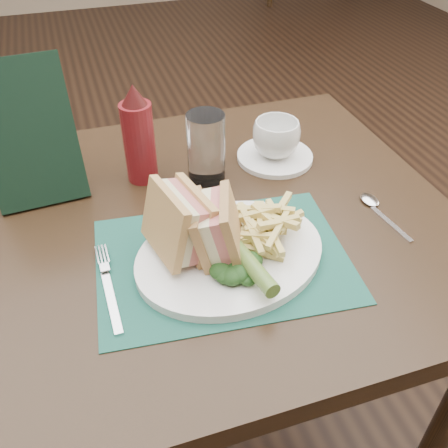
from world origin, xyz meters
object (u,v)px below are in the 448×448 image
sandwich_half_b (203,227)px  saucer (275,157)px  ketchup_bottle (138,134)px  plate (230,255)px  coffee_cup (276,138)px  drinking_glass (206,148)px  placemat (223,259)px  sandwich_half_a (165,227)px  check_presenter (29,134)px  table_main (199,353)px

sandwich_half_b → saucer: bearing=66.7°
sandwich_half_b → ketchup_bottle: (-0.05, 0.25, 0.03)m
plate → coffee_cup: 0.31m
plate → drinking_glass: size_ratio=2.31×
plate → sandwich_half_b: size_ratio=3.04×
plate → saucer: (0.18, 0.25, -0.00)m
placemat → coffee_cup: 0.31m
sandwich_half_a → drinking_glass: size_ratio=0.85×
placemat → plate: plate is taller
sandwich_half_a → saucer: (0.27, 0.23, -0.07)m
plate → drinking_glass: drinking_glass is taller
ketchup_bottle → check_presenter: check_presenter is taller
sandwich_half_b → coffee_cup: bearing=66.7°
saucer → table_main: bearing=-146.9°
sandwich_half_b → coffee_cup: 0.32m
sandwich_half_b → ketchup_bottle: ketchup_bottle is taller
placemat → coffee_cup: size_ratio=4.17×
table_main → coffee_cup: coffee_cup is taller
saucer → check_presenter: size_ratio=0.60×
sandwich_half_b → drinking_glass: (0.07, 0.22, -0.00)m
plate → ketchup_bottle: bearing=94.4°
plate → ketchup_bottle: ketchup_bottle is taller
table_main → coffee_cup: (0.21, 0.13, 0.42)m
sandwich_half_b → check_presenter: size_ratio=0.40×
sandwich_half_a → ketchup_bottle: (0.01, 0.24, 0.02)m
check_presenter → sandwich_half_b: bearing=-53.4°
placemat → drinking_glass: bearing=79.6°
sandwich_half_b → coffee_cup: sandwich_half_b is taller
sandwich_half_a → ketchup_bottle: ketchup_bottle is taller
placemat → table_main: bearing=99.2°
sandwich_half_b → saucer: sandwich_half_b is taller
plate → ketchup_bottle: size_ratio=1.61×
table_main → drinking_glass: bearing=62.4°
table_main → sandwich_half_b: size_ratio=9.11×
sandwich_half_a → sandwich_half_b: 0.05m
drinking_glass → ketchup_bottle: ketchup_bottle is taller
table_main → saucer: size_ratio=6.00×
plate → coffee_cup: bearing=41.2°
saucer → check_presenter: bearing=177.4°
sandwich_half_a → ketchup_bottle: bearing=75.4°
coffee_cup → ketchup_bottle: (-0.26, 0.02, 0.05)m
table_main → coffee_cup: bearing=33.1°
placemat → plate: bearing=-11.1°
placemat → sandwich_half_b: (-0.03, 0.01, 0.07)m
placemat → sandwich_half_b: 0.07m
table_main → plate: (0.03, -0.11, 0.38)m
drinking_glass → placemat: bearing=-100.4°
saucer → ketchup_bottle: bearing=176.7°
table_main → sandwich_half_b: bearing=-95.4°
placemat → coffee_cup: bearing=52.6°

